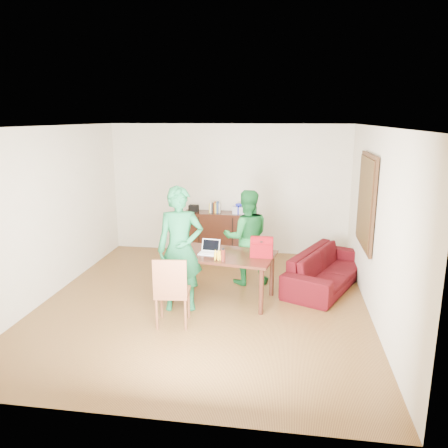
% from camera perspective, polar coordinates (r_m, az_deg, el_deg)
% --- Properties ---
extents(room, '(5.20, 5.70, 2.90)m').
position_cam_1_polar(room, '(6.67, -2.42, 0.59)').
color(room, '#452511').
rests_on(room, ground).
extents(table, '(1.73, 1.16, 0.75)m').
position_cam_1_polar(table, '(6.87, -0.25, -4.64)').
color(table, black).
rests_on(table, ground).
extents(chair, '(0.50, 0.48, 1.00)m').
position_cam_1_polar(chair, '(6.22, -6.70, -10.40)').
color(chair, brown).
rests_on(chair, ground).
extents(person_near, '(0.76, 0.58, 1.87)m').
position_cam_1_polar(person_near, '(6.48, -5.74, -3.30)').
color(person_near, '#166336').
rests_on(person_near, ground).
extents(person_far, '(0.92, 0.79, 1.65)m').
position_cam_1_polar(person_far, '(7.50, 2.96, -1.74)').
color(person_far, '#166327').
rests_on(person_far, ground).
extents(laptop, '(0.31, 0.24, 0.21)m').
position_cam_1_polar(laptop, '(6.82, -2.05, -3.58)').
color(laptop, white).
rests_on(laptop, table).
extents(bananas, '(0.19, 0.16, 0.06)m').
position_cam_1_polar(bananas, '(6.51, -0.78, -4.52)').
color(bananas, gold).
rests_on(bananas, table).
extents(bottle, '(0.08, 0.08, 0.20)m').
position_cam_1_polar(bottle, '(6.47, -0.13, -4.01)').
color(bottle, '#521B12').
rests_on(bottle, table).
extents(red_bag, '(0.34, 0.20, 0.25)m').
position_cam_1_polar(red_bag, '(6.69, 4.95, -3.23)').
color(red_bag, maroon).
rests_on(red_bag, table).
extents(sofa, '(1.61, 2.23, 0.61)m').
position_cam_1_polar(sofa, '(7.72, 13.30, -5.70)').
color(sofa, '#330611').
rests_on(sofa, ground).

